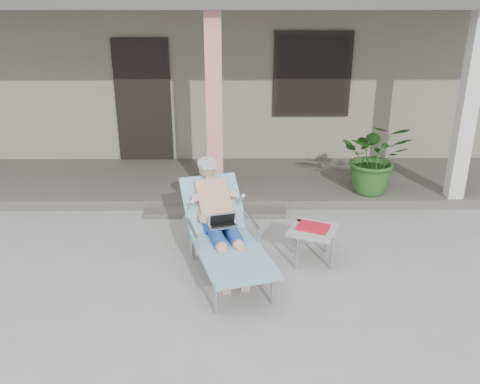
{
  "coord_description": "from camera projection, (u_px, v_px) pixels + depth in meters",
  "views": [
    {
      "loc": [
        0.29,
        -4.76,
        2.99
      ],
      "look_at": [
        0.34,
        0.6,
        0.85
      ],
      "focal_mm": 38.0,
      "sensor_mm": 36.0,
      "label": 1
    }
  ],
  "objects": [
    {
      "name": "ground",
      "position": [
        209.0,
        285.0,
        5.52
      ],
      "size": [
        60.0,
        60.0,
        0.0
      ],
      "primitive_type": "plane",
      "color": "#9E9E99",
      "rests_on": "ground"
    },
    {
      "name": "house",
      "position": [
        222.0,
        56.0,
        10.94
      ],
      "size": [
        10.4,
        5.4,
        3.3
      ],
      "color": "gray",
      "rests_on": "ground"
    },
    {
      "name": "porch_deck",
      "position": [
        218.0,
        182.0,
        8.28
      ],
      "size": [
        10.0,
        2.0,
        0.15
      ],
      "primitive_type": "cube",
      "color": "#605B56",
      "rests_on": "ground"
    },
    {
      "name": "porch_overhang",
      "position": [
        215.0,
        5.0,
        7.23
      ],
      "size": [
        10.0,
        2.3,
        2.85
      ],
      "color": "silver",
      "rests_on": "porch_deck"
    },
    {
      "name": "porch_step",
      "position": [
        215.0,
        213.0,
        7.23
      ],
      "size": [
        2.0,
        0.3,
        0.07
      ],
      "primitive_type": "cube",
      "color": "#605B56",
      "rests_on": "ground"
    },
    {
      "name": "lounger",
      "position": [
        221.0,
        208.0,
        5.62
      ],
      "size": [
        1.16,
        1.9,
        1.2
      ],
      "rotation": [
        0.0,
        0.0,
        0.28
      ],
      "color": "#B7B7BC",
      "rests_on": "ground"
    },
    {
      "name": "side_table",
      "position": [
        313.0,
        231.0,
        5.89
      ],
      "size": [
        0.66,
        0.66,
        0.45
      ],
      "rotation": [
        0.0,
        0.0,
        -0.41
      ],
      "color": "#A9A9A4",
      "rests_on": "ground"
    },
    {
      "name": "potted_palm",
      "position": [
        375.0,
        157.0,
        7.47
      ],
      "size": [
        1.14,
        1.03,
        1.1
      ],
      "primitive_type": "imported",
      "rotation": [
        0.0,
        0.0,
        -0.2
      ],
      "color": "#26591E",
      "rests_on": "porch_deck"
    }
  ]
}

